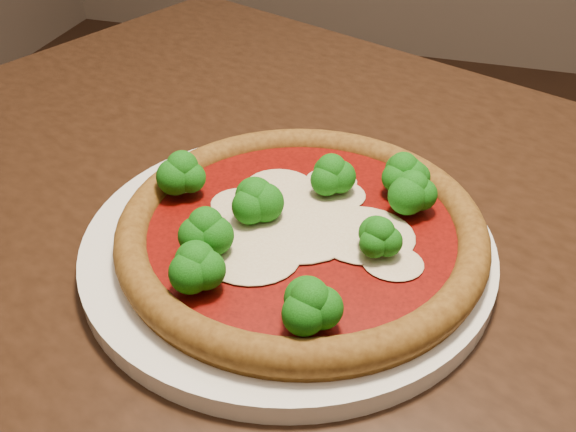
# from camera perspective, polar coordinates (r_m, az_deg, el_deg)

# --- Properties ---
(dining_table) EXTENTS (1.40, 1.17, 0.75)m
(dining_table) POSITION_cam_1_polar(r_m,az_deg,el_deg) (0.65, 6.23, -8.65)
(dining_table) COLOR black
(dining_table) RESTS_ON floor
(plate) EXTENTS (0.35, 0.35, 0.02)m
(plate) POSITION_cam_1_polar(r_m,az_deg,el_deg) (0.55, 0.00, -2.57)
(plate) COLOR silver
(plate) RESTS_ON dining_table
(pizza) EXTENTS (0.31, 0.31, 0.06)m
(pizza) POSITION_cam_1_polar(r_m,az_deg,el_deg) (0.53, 1.21, -0.83)
(pizza) COLOR brown
(pizza) RESTS_ON plate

